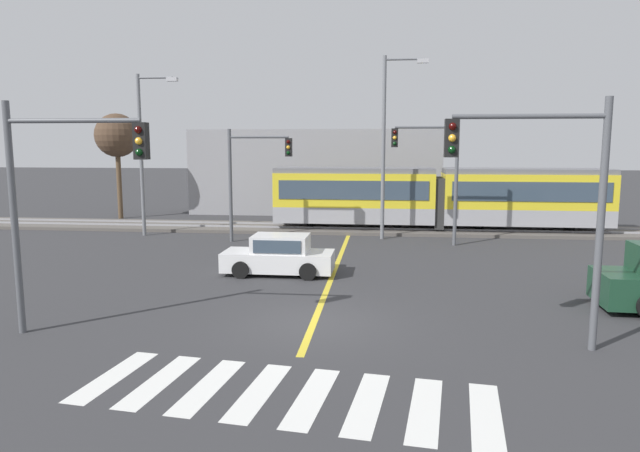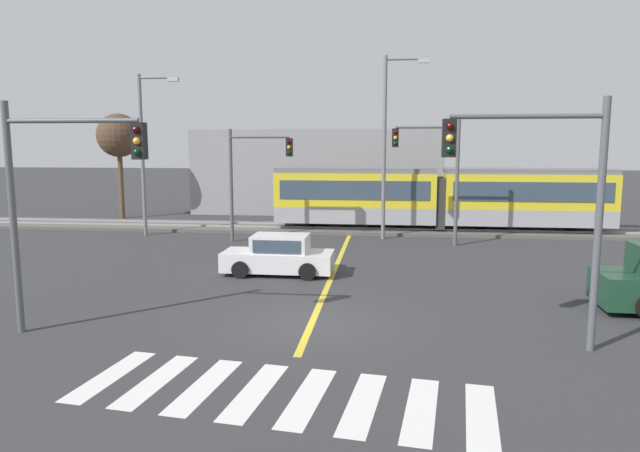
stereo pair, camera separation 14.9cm
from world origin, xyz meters
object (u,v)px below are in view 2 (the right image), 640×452
object	(u,v)px
traffic_light_far_right	(435,163)
bare_tree_far_west	(119,136)
sedan_crossing	(278,256)
street_lamp_centre	(388,137)
light_rail_tram	(439,196)
traffic_light_near_right	(545,185)
traffic_light_near_left	(56,184)
street_lamp_west	(146,145)
traffic_light_far_left	(252,168)

from	to	relation	value
traffic_light_far_right	bare_tree_far_west	xyz separation A→B (m)	(-19.97, 8.03, 1.42)
sedan_crossing	street_lamp_centre	distance (m)	10.63
light_rail_tram	traffic_light_near_right	world-z (taller)	traffic_light_near_right
light_rail_tram	bare_tree_far_west	xyz separation A→B (m)	(-20.59, 3.61, 3.40)
traffic_light_near_left	street_lamp_west	xyz separation A→B (m)	(-4.58, 15.93, 0.94)
street_lamp_west	traffic_light_far_right	bearing A→B (deg)	-4.79
street_lamp_west	street_lamp_centre	bearing A→B (deg)	1.19
traffic_light_far_right	street_lamp_centre	size ratio (longest dim) A/B	0.65
traffic_light_far_left	street_lamp_centre	size ratio (longest dim) A/B	0.61
traffic_light_far_left	sedan_crossing	bearing A→B (deg)	-69.22
traffic_light_far_right	sedan_crossing	bearing A→B (deg)	-131.75
traffic_light_far_left	street_lamp_west	bearing A→B (deg)	167.07
sedan_crossing	traffic_light_near_right	xyz separation A→B (m)	(7.77, -7.17, 3.28)
traffic_light_near_left	street_lamp_centre	size ratio (longest dim) A/B	0.64
sedan_crossing	traffic_light_far_left	world-z (taller)	traffic_light_far_left
traffic_light_far_right	street_lamp_west	bearing A→B (deg)	175.21
traffic_light_near_right	bare_tree_far_west	xyz separation A→B (m)	(-21.36, 22.34, 1.48)
traffic_light_near_right	traffic_light_far_right	xyz separation A→B (m)	(-1.40, 14.31, 0.05)
street_lamp_centre	traffic_light_far_right	bearing A→B (deg)	-33.98
traffic_light_far_right	light_rail_tram	bearing A→B (deg)	81.90
light_rail_tram	street_lamp_west	size ratio (longest dim) A/B	2.15
traffic_light_far_left	traffic_light_near_right	size ratio (longest dim) A/B	0.95
sedan_crossing	traffic_light_near_left	world-z (taller)	traffic_light_near_left
sedan_crossing	traffic_light_near_left	size ratio (longest dim) A/B	0.70
sedan_crossing	traffic_light_near_left	bearing A→B (deg)	-119.34
light_rail_tram	traffic_light_far_left	size ratio (longest dim) A/B	3.25
traffic_light_far_left	traffic_light_near_right	xyz separation A→B (m)	(10.43, -14.17, 0.22)
traffic_light_far_left	traffic_light_near_right	distance (m)	17.59
light_rail_tram	traffic_light_far_right	xyz separation A→B (m)	(-0.63, -4.41, 1.98)
traffic_light_near_right	traffic_light_far_right	bearing A→B (deg)	95.58
street_lamp_centre	light_rail_tram	bearing A→B (deg)	44.60
sedan_crossing	traffic_light_far_right	world-z (taller)	traffic_light_far_right
sedan_crossing	bare_tree_far_west	bearing A→B (deg)	131.87
light_rail_tram	bare_tree_far_west	distance (m)	21.18
bare_tree_far_west	traffic_light_far_right	bearing A→B (deg)	-21.90
street_lamp_west	light_rail_tram	bearing A→B (deg)	11.24
traffic_light_near_left	light_rail_tram	bearing A→B (deg)	59.52
street_lamp_centre	sedan_crossing	bearing A→B (deg)	-115.21
light_rail_tram	street_lamp_west	distance (m)	16.36
traffic_light_far_right	street_lamp_centre	xyz separation A→B (m)	(-2.29, 1.54, 1.25)
traffic_light_far_left	traffic_light_near_left	xyz separation A→B (m)	(-1.57, -14.52, 0.19)
traffic_light_near_right	street_lamp_centre	xyz separation A→B (m)	(-3.68, 15.85, 1.30)
sedan_crossing	traffic_light_near_left	distance (m)	9.22
bare_tree_far_west	traffic_light_near_right	bearing A→B (deg)	-46.27
light_rail_tram	street_lamp_west	world-z (taller)	street_lamp_west
traffic_light_far_right	bare_tree_far_west	size ratio (longest dim) A/B	0.88
street_lamp_centre	street_lamp_west	bearing A→B (deg)	-178.81
traffic_light_near_left	street_lamp_west	size ratio (longest dim) A/B	0.70
bare_tree_far_west	light_rail_tram	bearing A→B (deg)	-9.95
traffic_light_far_left	traffic_light_near_right	world-z (taller)	traffic_light_near_right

